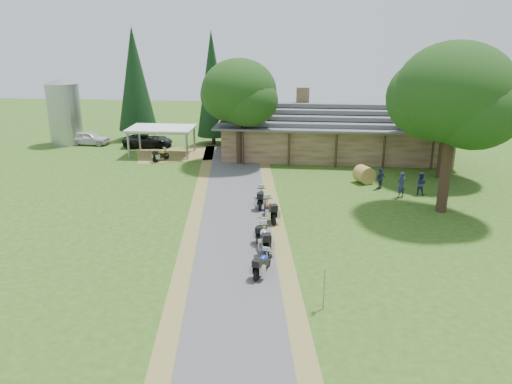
# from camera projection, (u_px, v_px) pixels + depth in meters

# --- Properties ---
(ground) EXTENTS (120.00, 120.00, 0.00)m
(ground) POSITION_uv_depth(u_px,v_px,m) (234.00, 265.00, 25.03)
(ground) COLOR #2B4A14
(ground) RESTS_ON ground
(driveway) EXTENTS (51.95, 51.95, 0.00)m
(driveway) POSITION_uv_depth(u_px,v_px,m) (235.00, 234.00, 28.87)
(driveway) COLOR #3E3F41
(driveway) RESTS_ON ground
(lodge) EXTENTS (21.40, 9.40, 4.90)m
(lodge) POSITION_uv_depth(u_px,v_px,m) (334.00, 129.00, 46.40)
(lodge) COLOR brown
(lodge) RESTS_ON ground
(silo) EXTENTS (3.33, 3.33, 6.66)m
(silo) POSITION_uv_depth(u_px,v_px,m) (64.00, 111.00, 50.96)
(silo) COLOR gray
(silo) RESTS_ON ground
(carport) EXTENTS (6.11, 4.15, 2.61)m
(carport) POSITION_uv_depth(u_px,v_px,m) (162.00, 141.00, 46.92)
(carport) COLOR silver
(carport) RESTS_ON ground
(car_white_sedan) EXTENTS (2.44, 5.35, 1.75)m
(car_white_sedan) POSITION_uv_depth(u_px,v_px,m) (89.00, 136.00, 51.11)
(car_white_sedan) COLOR silver
(car_white_sedan) RESTS_ON ground
(car_dark_suv) EXTENTS (3.01, 5.62, 2.05)m
(car_dark_suv) POSITION_uv_depth(u_px,v_px,m) (148.00, 137.00, 50.07)
(car_dark_suv) COLOR black
(car_dark_suv) RESTS_ON ground
(motorcycle_row_a) EXTENTS (1.05, 1.86, 1.21)m
(motorcycle_row_a) POSITION_uv_depth(u_px,v_px,m) (262.00, 263.00, 23.90)
(motorcycle_row_a) COLOR #1B3597
(motorcycle_row_a) RESTS_ON ground
(motorcycle_row_b) EXTENTS (1.15, 2.24, 1.46)m
(motorcycle_row_b) POSITION_uv_depth(u_px,v_px,m) (264.00, 238.00, 26.48)
(motorcycle_row_b) COLOR #A0A3A8
(motorcycle_row_b) RESTS_ON ground
(motorcycle_row_c) EXTENTS (0.81, 1.73, 1.14)m
(motorcycle_row_c) POSITION_uv_depth(u_px,v_px,m) (262.00, 230.00, 27.93)
(motorcycle_row_c) COLOR #C6B707
(motorcycle_row_c) RESTS_ON ground
(motorcycle_row_d) EXTENTS (1.34, 2.23, 1.45)m
(motorcycle_row_d) POSITION_uv_depth(u_px,v_px,m) (270.00, 209.00, 30.76)
(motorcycle_row_d) COLOR #C46020
(motorcycle_row_d) RESTS_ON ground
(motorcycle_row_e) EXTENTS (0.72, 2.01, 1.36)m
(motorcycle_row_e) POSITION_uv_depth(u_px,v_px,m) (261.00, 197.00, 33.11)
(motorcycle_row_e) COLOR black
(motorcycle_row_e) RESTS_ON ground
(motorcycle_carport_a) EXTENTS (1.34, 1.74, 1.16)m
(motorcycle_carport_a) POSITION_uv_depth(u_px,v_px,m) (161.00, 155.00, 44.86)
(motorcycle_carport_a) COLOR #EFF116
(motorcycle_carport_a) RESTS_ON ground
(person_a) EXTENTS (0.76, 0.72, 2.18)m
(person_a) POSITION_uv_depth(u_px,v_px,m) (401.00, 182.00, 34.89)
(person_a) COLOR navy
(person_a) RESTS_ON ground
(person_b) EXTENTS (0.69, 0.65, 1.97)m
(person_b) POSITION_uv_depth(u_px,v_px,m) (421.00, 181.00, 35.47)
(person_b) COLOR navy
(person_b) RESTS_ON ground
(person_c) EXTENTS (0.66, 0.66, 1.91)m
(person_c) POSITION_uv_depth(u_px,v_px,m) (380.00, 176.00, 36.81)
(person_c) COLOR navy
(person_c) RESTS_ON ground
(hay_bale) EXTENTS (1.74, 1.69, 1.32)m
(hay_bale) POSITION_uv_depth(u_px,v_px,m) (364.00, 174.00, 38.35)
(hay_bale) COLOR olive
(hay_bale) RESTS_ON ground
(sign_post) EXTENTS (0.34, 0.06, 1.90)m
(sign_post) POSITION_uv_depth(u_px,v_px,m) (324.00, 289.00, 20.81)
(sign_post) COLOR gray
(sign_post) RESTS_ON ground
(oak_lodge_left) EXTENTS (6.41, 6.41, 10.23)m
(oak_lodge_left) POSITION_uv_depth(u_px,v_px,m) (239.00, 105.00, 42.60)
(oak_lodge_left) COLOR #11340F
(oak_lodge_left) RESTS_ON ground
(oak_lodge_right) EXTENTS (7.54, 7.54, 9.78)m
(oak_lodge_right) POSITION_uv_depth(u_px,v_px,m) (447.00, 116.00, 38.59)
(oak_lodge_right) COLOR #11340F
(oak_lodge_right) RESTS_ON ground
(oak_driveway) EXTENTS (7.24, 7.24, 12.35)m
(oak_driveway) POSITION_uv_depth(u_px,v_px,m) (452.00, 117.00, 30.59)
(oak_driveway) COLOR #11340F
(oak_driveway) RESTS_ON ground
(cedar_near) EXTENTS (3.32, 3.32, 11.34)m
(cedar_near) POSITION_uv_depth(u_px,v_px,m) (212.00, 88.00, 50.13)
(cedar_near) COLOR black
(cedar_near) RESTS_ON ground
(cedar_far) EXTENTS (4.05, 4.05, 11.71)m
(cedar_far) POSITION_uv_depth(u_px,v_px,m) (135.00, 84.00, 52.32)
(cedar_far) COLOR black
(cedar_far) RESTS_ON ground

